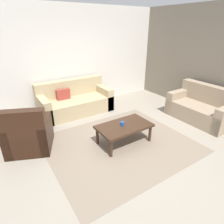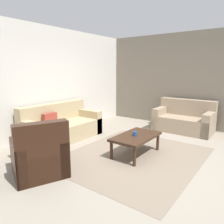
# 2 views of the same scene
# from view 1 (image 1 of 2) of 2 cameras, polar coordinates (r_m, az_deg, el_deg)

# --- Properties ---
(ground_plane) EXTENTS (8.00, 8.00, 0.00)m
(ground_plane) POSITION_cam_1_polar(r_m,az_deg,el_deg) (4.05, 2.37, -9.59)
(ground_plane) COLOR gray
(rear_partition) EXTENTS (6.00, 0.12, 2.80)m
(rear_partition) POSITION_cam_1_polar(r_m,az_deg,el_deg) (5.73, -13.11, 15.22)
(rear_partition) COLOR silver
(rear_partition) RESTS_ON ground_plane
(stone_feature_panel) EXTENTS (0.12, 5.20, 2.80)m
(stone_feature_panel) POSITION_cam_1_polar(r_m,az_deg,el_deg) (5.72, 28.69, 12.92)
(stone_feature_panel) COLOR slate
(stone_feature_panel) RESTS_ON ground_plane
(area_rug) EXTENTS (2.85, 2.44, 0.01)m
(area_rug) POSITION_cam_1_polar(r_m,az_deg,el_deg) (4.04, 2.37, -9.54)
(area_rug) COLOR gray
(area_rug) RESTS_ON ground_plane
(couch_main) EXTENTS (1.95, 0.93, 0.88)m
(couch_main) POSITION_cam_1_polar(r_m,az_deg,el_deg) (5.51, -11.23, 3.08)
(couch_main) COLOR tan
(couch_main) RESTS_ON ground_plane
(couch_loveseat) EXTENTS (0.85, 1.56, 0.88)m
(couch_loveseat) POSITION_cam_1_polar(r_m,az_deg,el_deg) (5.46, 25.31, 0.93)
(couch_loveseat) COLOR gray
(couch_loveseat) RESTS_ON ground_plane
(armchair_leather) EXTENTS (1.05, 1.05, 0.95)m
(armchair_leather) POSITION_cam_1_polar(r_m,az_deg,el_deg) (4.06, -23.64, -6.66)
(armchair_leather) COLOR black
(armchair_leather) RESTS_ON ground_plane
(ottoman) EXTENTS (0.56, 0.56, 0.40)m
(ottoman) POSITION_cam_1_polar(r_m,az_deg,el_deg) (4.82, -21.44, -2.73)
(ottoman) COLOR black
(ottoman) RESTS_ON ground_plane
(coffee_table) EXTENTS (1.10, 0.64, 0.41)m
(coffee_table) POSITION_cam_1_polar(r_m,az_deg,el_deg) (3.93, 3.65, -4.58)
(coffee_table) COLOR #382316
(coffee_table) RESTS_ON ground_plane
(cup) EXTENTS (0.08, 0.08, 0.09)m
(cup) POSITION_cam_1_polar(r_m,az_deg,el_deg) (3.86, 3.12, -3.53)
(cup) COLOR #1E478C
(cup) RESTS_ON coffee_table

